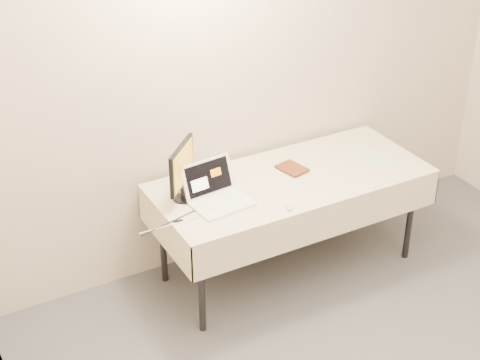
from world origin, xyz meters
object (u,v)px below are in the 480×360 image
book (285,160)px  laptop (216,193)px  table (291,186)px  monitor (182,168)px

book → laptop: bearing=177.9°
table → laptop: 0.59m
monitor → book: (0.73, -0.02, -0.12)m
laptop → monitor: monitor is taller
laptop → monitor: (-0.17, 0.12, 0.16)m
laptop → book: (0.56, 0.10, 0.04)m
table → book: bearing=99.4°
table → monitor: (-0.75, 0.09, 0.28)m
table → monitor: 0.80m
table → monitor: monitor is taller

